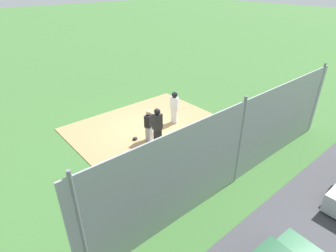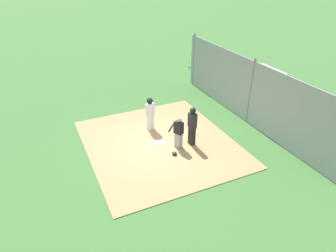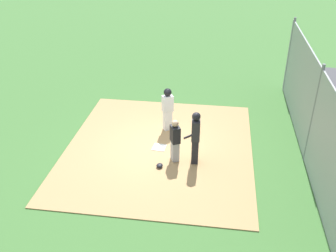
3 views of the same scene
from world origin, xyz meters
name	(u,v)px [view 1 (image 1 of 3)]	position (x,y,z in m)	size (l,w,h in m)	color
ground_plane	(152,130)	(0.00, 0.00, 0.00)	(140.00, 140.00, 0.00)	#3D6B33
dirt_infield	(152,130)	(0.00, 0.00, 0.01)	(7.20, 6.40, 0.03)	#A88456
home_plate	(152,130)	(0.00, 0.00, 0.04)	(0.44, 0.44, 0.02)	white
catcher	(149,125)	(-0.66, -0.64, 0.79)	(0.45, 0.39, 1.48)	#9E9EA3
umpire	(157,127)	(-0.69, -1.29, 0.99)	(0.40, 0.29, 1.82)	black
runner	(174,105)	(1.33, -0.11, 0.99)	(0.41, 0.46, 1.67)	silver
baseball_bat	(182,131)	(0.99, -1.06, 0.06)	(0.06, 0.06, 0.77)	black
catcher_mask	(135,138)	(-1.16, -0.20, 0.09)	(0.24, 0.20, 0.12)	black
backstop_fence	(239,144)	(0.00, -4.91, 1.60)	(12.00, 0.10, 3.35)	#93999E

